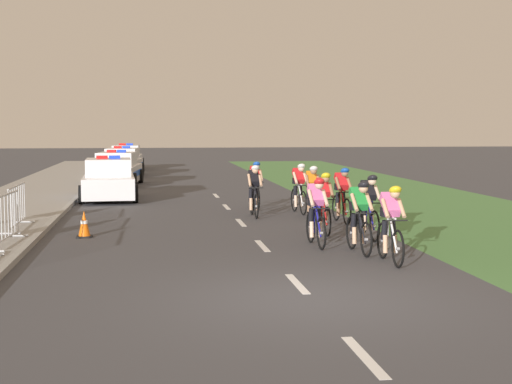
{
  "coord_description": "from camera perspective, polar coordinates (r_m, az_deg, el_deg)",
  "views": [
    {
      "loc": [
        -2.4,
        -11.03,
        2.65
      ],
      "look_at": [
        0.02,
        6.19,
        1.1
      ],
      "focal_mm": 52.16,
      "sensor_mm": 36.0,
      "label": 1
    }
  ],
  "objects": [
    {
      "name": "sidewalk_slab",
      "position": [
        25.55,
        -17.92,
        -0.97
      ],
      "size": [
        3.65,
        60.0,
        0.12
      ],
      "primitive_type": "cube",
      "color": "gray",
      "rests_on": "ground"
    },
    {
      "name": "cyclist_fifth",
      "position": [
        18.33,
        5.18,
        -0.76
      ],
      "size": [
        0.42,
        1.72,
        1.56
      ],
      "color": "black",
      "rests_on": "ground"
    },
    {
      "name": "police_car_third",
      "position": [
        39.97,
        -10.21,
        2.19
      ],
      "size": [
        2.26,
        4.53,
        1.59
      ],
      "color": "white",
      "rests_on": "ground"
    },
    {
      "name": "crowd_barrier_middle",
      "position": [
        16.81,
        -18.7,
        -2.02
      ],
      "size": [
        0.62,
        2.32,
        1.07
      ],
      "color": "#B7BABF",
      "rests_on": "sidewalk_slab"
    },
    {
      "name": "cyclist_seventh",
      "position": [
        21.3,
        4.32,
        0.06
      ],
      "size": [
        0.43,
        1.72,
        1.56
      ],
      "color": "black",
      "rests_on": "ground"
    },
    {
      "name": "cyclist_tenth",
      "position": [
        23.79,
        -0.05,
        0.6
      ],
      "size": [
        0.42,
        1.72,
        1.56
      ],
      "color": "black",
      "rests_on": "ground"
    },
    {
      "name": "kerb_edge",
      "position": [
        25.31,
        -14.03,
        -0.92
      ],
      "size": [
        0.16,
        60.0,
        0.13
      ],
      "primitive_type": "cube",
      "color": "#9E9E99",
      "rests_on": "ground"
    },
    {
      "name": "cyclist_fourth",
      "position": [
        17.64,
        8.64,
        -1.03
      ],
      "size": [
        0.42,
        1.72,
        1.56
      ],
      "color": "black",
      "rests_on": "ground"
    },
    {
      "name": "cyclist_eighth",
      "position": [
        21.63,
        -0.14,
        0.15
      ],
      "size": [
        0.42,
        1.72,
        1.56
      ],
      "color": "black",
      "rests_on": "ground"
    },
    {
      "name": "cyclist_lead",
      "position": [
        14.55,
        10.28,
        -2.35
      ],
      "size": [
        0.42,
        1.72,
        1.56
      ],
      "color": "black",
      "rests_on": "ground"
    },
    {
      "name": "police_car_furthest",
      "position": [
        45.97,
        -9.92,
        2.56
      ],
      "size": [
        2.1,
        4.45,
        1.59
      ],
      "color": "silver",
      "rests_on": "ground"
    },
    {
      "name": "cyclist_sixth",
      "position": [
        20.41,
        6.6,
        -0.18
      ],
      "size": [
        0.43,
        1.72,
        1.56
      ],
      "color": "black",
      "rests_on": "ground"
    },
    {
      "name": "cyclist_second",
      "position": [
        15.58,
        7.92,
        -1.82
      ],
      "size": [
        0.42,
        1.72,
        1.56
      ],
      "color": "black",
      "rests_on": "ground"
    },
    {
      "name": "traffic_cone_near",
      "position": [
        18.15,
        -13.04,
        -2.44
      ],
      "size": [
        0.36,
        0.36,
        0.64
      ],
      "color": "black",
      "rests_on": "ground"
    },
    {
      "name": "lane_markings_centre",
      "position": [
        18.45,
        -0.43,
        -3.16
      ],
      "size": [
        0.14,
        21.6,
        0.01
      ],
      "color": "white",
      "rests_on": "ground"
    },
    {
      "name": "ground_plane",
      "position": [
        11.59,
        4.21,
        -8.13
      ],
      "size": [
        160.0,
        160.0,
        0.0
      ],
      "primitive_type": "plane",
      "color": "#424247"
    },
    {
      "name": "cyclist_ninth",
      "position": [
        22.54,
        3.31,
        0.34
      ],
      "size": [
        0.44,
        1.72,
        1.56
      ],
      "color": "black",
      "rests_on": "ground"
    },
    {
      "name": "police_car_nearest",
      "position": [
        27.25,
        -11.23,
        0.85
      ],
      "size": [
        2.15,
        4.48,
        1.59
      ],
      "color": "white",
      "rests_on": "ground"
    },
    {
      "name": "police_car_second",
      "position": [
        33.75,
        -10.61,
        1.66
      ],
      "size": [
        2.31,
        4.55,
        1.59
      ],
      "color": "white",
      "rests_on": "ground"
    },
    {
      "name": "grass_verge",
      "position": [
        26.77,
        12.0,
        -0.69
      ],
      "size": [
        7.0,
        60.0,
        0.01
      ],
      "primitive_type": "cube",
      "color": "#4C7F42",
      "rests_on": "ground"
    },
    {
      "name": "crowd_barrier_rear",
      "position": [
        19.33,
        -17.85,
        -1.1
      ],
      "size": [
        0.52,
        2.32,
        1.07
      ],
      "color": "#B7BABF",
      "rests_on": "sidewalk_slab"
    },
    {
      "name": "cyclist_third",
      "position": [
        16.39,
        4.63,
        -1.45
      ],
      "size": [
        0.42,
        1.72,
        1.56
      ],
      "color": "black",
      "rests_on": "ground"
    }
  ]
}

